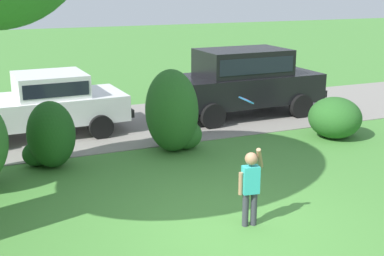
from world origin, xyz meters
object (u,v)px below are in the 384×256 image
object	(u,v)px
child_thrower	(250,183)
frisbee	(246,100)
parked_sedan	(42,102)
parked_suv	(242,79)

from	to	relation	value
child_thrower	frisbee	distance (m)	1.52
parked_sedan	parked_suv	xyz separation A→B (m)	(5.54, -0.17, 0.23)
parked_suv	child_thrower	bearing A→B (deg)	-117.37
parked_sedan	child_thrower	size ratio (longest dim) A/B	3.47
child_thrower	parked_suv	bearing A→B (deg)	62.63
child_thrower	frisbee	size ratio (longest dim) A/B	4.59
parked_sedan	parked_suv	world-z (taller)	parked_suv
parked_sedan	child_thrower	bearing A→B (deg)	-70.78
parked_sedan	child_thrower	distance (m)	6.89
parked_sedan	child_thrower	xyz separation A→B (m)	(2.27, -6.50, -0.13)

